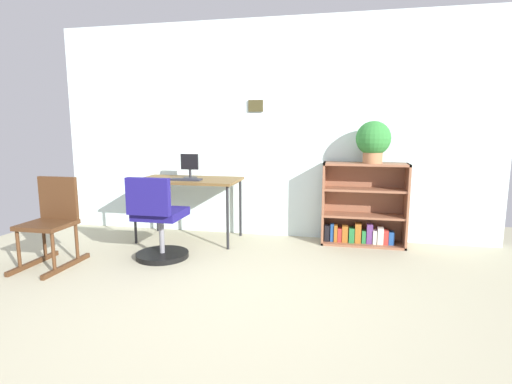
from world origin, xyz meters
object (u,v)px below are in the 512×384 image
(desk, at_px, (189,183))
(rocking_chair, at_px, (52,221))
(bookshelf_low, at_px, (363,209))
(keyboard, at_px, (186,179))
(potted_plant_on_shelf, at_px, (373,140))
(monitor, at_px, (190,166))
(office_chair, at_px, (158,224))

(desk, relative_size, rocking_chair, 1.40)
(desk, distance_m, rocking_chair, 1.45)
(desk, xyz_separation_m, rocking_chair, (-0.94, -1.08, -0.24))
(rocking_chair, height_order, bookshelf_low, bookshelf_low)
(keyboard, bearing_deg, potted_plant_on_shelf, 9.28)
(desk, height_order, bookshelf_low, bookshelf_low)
(monitor, height_order, rocking_chair, monitor)
(keyboard, height_order, bookshelf_low, bookshelf_low)
(rocking_chair, bearing_deg, keyboard, 44.26)
(bookshelf_low, bearing_deg, office_chair, -153.43)
(keyboard, relative_size, bookshelf_low, 0.39)
(rocking_chair, bearing_deg, monitor, 50.25)
(office_chair, distance_m, bookshelf_low, 2.21)
(monitor, distance_m, potted_plant_on_shelf, 2.05)
(office_chair, bearing_deg, rocking_chair, -159.93)
(desk, height_order, potted_plant_on_shelf, potted_plant_on_shelf)
(keyboard, distance_m, bookshelf_low, 1.99)
(bookshelf_low, bearing_deg, rocking_chair, -155.42)
(keyboard, xyz_separation_m, rocking_chair, (-0.96, -0.94, -0.30))
(keyboard, relative_size, potted_plant_on_shelf, 0.79)
(rocking_chair, relative_size, bookshelf_low, 0.91)
(monitor, bearing_deg, desk, -87.11)
(potted_plant_on_shelf, bearing_deg, monitor, -176.19)
(monitor, height_order, potted_plant_on_shelf, potted_plant_on_shelf)
(keyboard, bearing_deg, bookshelf_low, 11.27)
(rocking_chair, xyz_separation_m, bookshelf_low, (2.89, 1.32, -0.03))
(bookshelf_low, distance_m, potted_plant_on_shelf, 0.77)
(office_chair, xyz_separation_m, rocking_chair, (-0.91, -0.33, 0.07))
(keyboard, xyz_separation_m, office_chair, (-0.05, -0.60, -0.37))
(desk, height_order, monitor, monitor)
(desk, relative_size, monitor, 4.15)
(office_chair, relative_size, potted_plant_on_shelf, 1.86)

